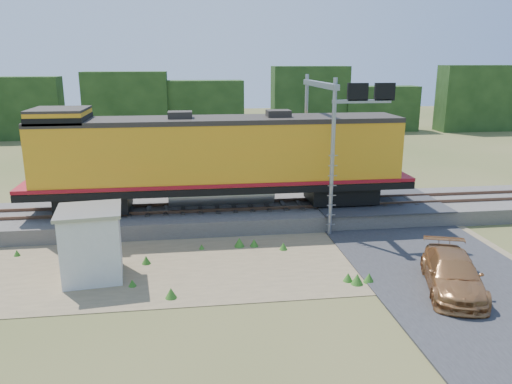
{
  "coord_description": "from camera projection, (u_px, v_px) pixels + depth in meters",
  "views": [
    {
      "loc": [
        -3.17,
        -19.61,
        8.47
      ],
      "look_at": [
        -0.1,
        3.0,
        2.4
      ],
      "focal_mm": 35.0,
      "sensor_mm": 36.0,
      "label": 1
    }
  ],
  "objects": [
    {
      "name": "ground",
      "position": [
        268.0,
        264.0,
        21.37
      ],
      "size": [
        140.0,
        140.0,
        0.0
      ],
      "primitive_type": "plane",
      "color": "#475123",
      "rests_on": "ground"
    },
    {
      "name": "weed_clumps",
      "position": [
        185.0,
        267.0,
        21.01
      ],
      "size": [
        15.0,
        6.2,
        0.56
      ],
      "primitive_type": null,
      "color": "#336E1F",
      "rests_on": "ground"
    },
    {
      "name": "ballast",
      "position": [
        250.0,
        213.0,
        27.01
      ],
      "size": [
        70.0,
        5.0,
        0.8
      ],
      "primitive_type": "cube",
      "color": "slate",
      "rests_on": "ground"
    },
    {
      "name": "tree_line_north",
      "position": [
        216.0,
        108.0,
        56.97
      ],
      "size": [
        130.0,
        3.0,
        6.5
      ],
      "color": "#193112",
      "rests_on": "ground"
    },
    {
      "name": "dirt_shoulder",
      "position": [
        220.0,
        261.0,
        21.58
      ],
      "size": [
        26.0,
        8.0,
        0.03
      ],
      "primitive_type": "cube",
      "color": "#8C7754",
      "rests_on": "ground"
    },
    {
      "name": "locomotive",
      "position": [
        215.0,
        158.0,
        25.97
      ],
      "size": [
        20.2,
        3.08,
        5.21
      ],
      "color": "black",
      "rests_on": "rails"
    },
    {
      "name": "car",
      "position": [
        453.0,
        274.0,
        18.72
      ],
      "size": [
        3.33,
        5.11,
        1.38
      ],
      "primitive_type": "imported",
      "rotation": [
        0.0,
        0.0,
        -0.32
      ],
      "color": "#AC7240",
      "rests_on": "ground"
    },
    {
      "name": "shed",
      "position": [
        91.0,
        244.0,
        19.64
      ],
      "size": [
        2.69,
        2.69,
        2.88
      ],
      "rotation": [
        0.0,
        0.0,
        0.12
      ],
      "color": "silver",
      "rests_on": "ground"
    },
    {
      "name": "road",
      "position": [
        415.0,
        248.0,
        22.97
      ],
      "size": [
        7.0,
        66.0,
        0.86
      ],
      "color": "#38383A",
      "rests_on": "ground"
    },
    {
      "name": "rails",
      "position": [
        250.0,
        205.0,
        26.89
      ],
      "size": [
        70.0,
        1.54,
        0.16
      ],
      "color": "brown",
      "rests_on": "ballast"
    },
    {
      "name": "signal_gantry",
      "position": [
        330.0,
        115.0,
        25.52
      ],
      "size": [
        3.04,
        6.2,
        7.67
      ],
      "color": "gray",
      "rests_on": "ground"
    }
  ]
}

